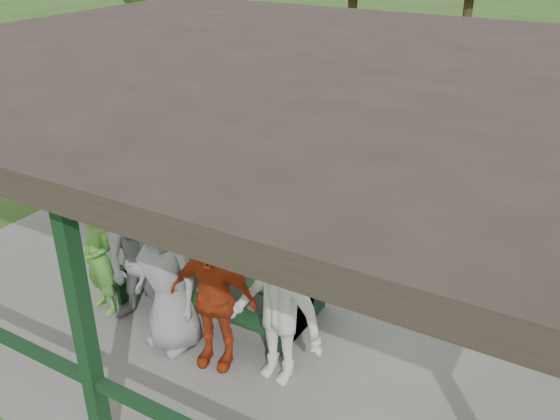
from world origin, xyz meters
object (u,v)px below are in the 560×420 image
Objects in this scene: contestant_white_fedora at (276,309)px; pickup_truck at (504,92)px; spectator_lblue at (325,185)px; spectator_blue at (281,156)px; contestant_grey_left at (139,265)px; contestant_red at (213,298)px; picnic_table_far at (285,215)px; contestant_green at (99,258)px; spectator_grey at (443,202)px; farm_trailer at (284,88)px; contestant_grey_mid at (168,276)px; picnic_table_near at (220,276)px.

pickup_truck is (0.10, 11.50, -0.24)m from contestant_white_fedora.
spectator_lblue is 1.37m from spectator_blue.
contestant_grey_left is 0.98× the size of contestant_red.
contestant_red is 0.78m from contestant_white_fedora.
picnic_table_far is 1.67× the size of contestant_green.
contestant_green is 5.11m from spectator_grey.
contestant_green is at bearing -99.39° from farm_trailer.
spectator_grey is (2.16, 3.90, -0.12)m from contestant_grey_mid.
contestant_grey_mid reaches higher than picnic_table_far.
contestant_grey_mid is (1.25, -0.10, 0.18)m from contestant_green.
farm_trailer is (-2.75, 4.90, -0.19)m from spectator_blue.
pickup_truck is (2.77, 11.52, -0.09)m from contestant_green.
contestant_red is at bearing -170.54° from pickup_truck.
contestant_red is at bearing -75.88° from picnic_table_far.
spectator_lblue is (0.27, 0.92, 0.25)m from picnic_table_far.
pickup_truck is at bearing -114.64° from spectator_blue.
spectator_blue is at bearing 100.82° from contestant_green.
picnic_table_far is 0.46× the size of pickup_truck.
contestant_grey_mid reaches higher than contestant_white_fedora.
picnic_table_far is 2.99m from contestant_grey_mid.
spectator_grey is 7.74m from pickup_truck.
contestant_grey_left is 0.30× the size of pickup_truck.
spectator_blue is (-1.23, 0.60, 0.09)m from spectator_lblue.
contestant_grey_mid is at bearing -92.66° from farm_trailer.
picnic_table_near is at bearing -90.17° from farm_trailer.
contestant_grey_mid is at bearing 72.69° from spectator_grey.
spectator_lblue is at bearing 113.39° from contestant_white_fedora.
contestant_grey_mid is 4.46m from spectator_grey.
picnic_table_near is at bearing 110.48° from contestant_red.
contestant_green is 9.60m from farm_trailer.
contestant_red is 4.77m from spectator_blue.
picnic_table_near is at bearing 71.96° from spectator_lblue.
contestant_green is 0.39× the size of farm_trailer.
spectator_blue reaches higher than spectator_lblue.
contestant_grey_mid is (0.09, -2.94, 0.51)m from picnic_table_far.
contestant_grey_left is 9.76m from farm_trailer.
contestant_green is 4.03m from spectator_lblue.
contestant_grey_left reaches higher than contestant_green.
spectator_grey reaches higher than spectator_lblue.
contestant_grey_left is 2.01m from contestant_white_fedora.
contestant_red is at bearing -166.17° from contestant_white_fedora.
picnic_table_far is at bearing -84.72° from farm_trailer.
spectator_blue reaches higher than contestant_green.
contestant_white_fedora is (1.42, 0.12, -0.03)m from contestant_grey_mid.
contestant_green is 1.27m from contestant_grey_mid.
contestant_white_fedora reaches higher than spectator_lblue.
contestant_grey_left is (-0.64, -0.80, 0.40)m from picnic_table_near.
contestant_white_fedora is 0.33× the size of pickup_truck.
farm_trailer is (-5.22, 9.24, -0.33)m from contestant_white_fedora.
pickup_truck is (0.87, 11.61, -0.18)m from contestant_red.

